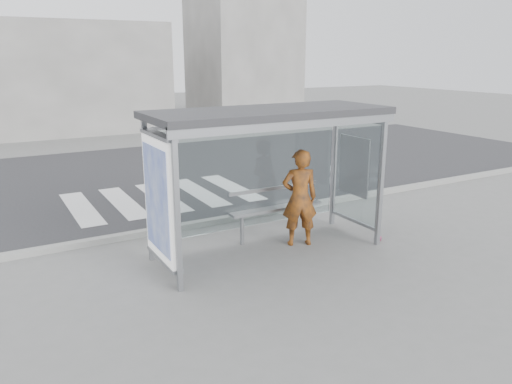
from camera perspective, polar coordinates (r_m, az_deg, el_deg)
ground at (r=9.28m, az=1.46°, el=-6.82°), size 80.00×80.00×0.00m
road at (r=15.44m, az=-11.95°, el=1.90°), size 30.00×10.00×0.01m
curb at (r=10.88m, az=-3.81°, el=-3.14°), size 30.00×0.18×0.12m
crosswalk at (r=12.99m, az=-10.68°, el=-0.57°), size 4.55×3.00×0.00m
bus_shelter at (r=8.60m, az=-0.80°, el=5.18°), size 4.25×1.65×2.62m
building_center at (r=25.78m, az=-19.93°, el=12.20°), size 8.00×5.00×5.00m
building_right at (r=28.71m, az=-1.54°, el=15.30°), size 5.00×5.00×7.00m
person at (r=9.38m, az=5.00°, el=-0.67°), size 0.79×0.65×1.85m
bench at (r=9.80m, az=2.33°, el=-1.87°), size 1.99×0.24×1.03m
soda_can at (r=10.11m, az=13.96°, el=-5.20°), size 0.13×0.13×0.07m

